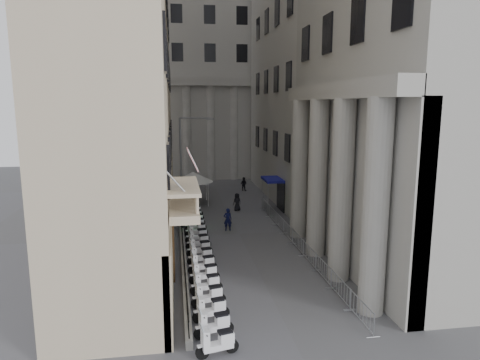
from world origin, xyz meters
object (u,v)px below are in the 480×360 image
at_px(street_lamp, 185,162).
at_px(pedestrian_b, 244,184).
at_px(info_kiosk, 183,221).
at_px(scooter_0, 218,356).
at_px(pedestrian_a, 228,219).
at_px(security_tent, 193,177).

height_order(street_lamp, pedestrian_b, street_lamp).
relative_size(info_kiosk, pedestrian_b, 1.10).
xyz_separation_m(street_lamp, pedestrian_b, (6.87, 13.33, -4.43)).
height_order(scooter_0, info_kiosk, info_kiosk).
height_order(street_lamp, pedestrian_a, street_lamp).
relative_size(security_tent, pedestrian_b, 2.52).
height_order(info_kiosk, pedestrian_a, pedestrian_a).
xyz_separation_m(scooter_0, street_lamp, (-0.65, 18.64, 5.21)).
bearing_deg(security_tent, street_lamp, -96.71).
xyz_separation_m(info_kiosk, pedestrian_a, (3.46, -0.26, 0.02)).
xyz_separation_m(scooter_0, pedestrian_b, (6.22, 31.97, 0.78)).
relative_size(scooter_0, info_kiosk, 0.87).
bearing_deg(pedestrian_a, pedestrian_b, -105.53).
bearing_deg(scooter_0, info_kiosk, -9.14).
height_order(scooter_0, pedestrian_a, pedestrian_a).
xyz_separation_m(security_tent, pedestrian_b, (5.96, 5.62, -1.88)).
bearing_deg(info_kiosk, street_lamp, 71.96).
relative_size(pedestrian_a, pedestrian_b, 1.14).
bearing_deg(pedestrian_b, scooter_0, 110.65).
distance_m(security_tent, pedestrian_b, 8.41).
xyz_separation_m(street_lamp, info_kiosk, (-0.32, -1.69, -4.34)).
relative_size(scooter_0, street_lamp, 0.17).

